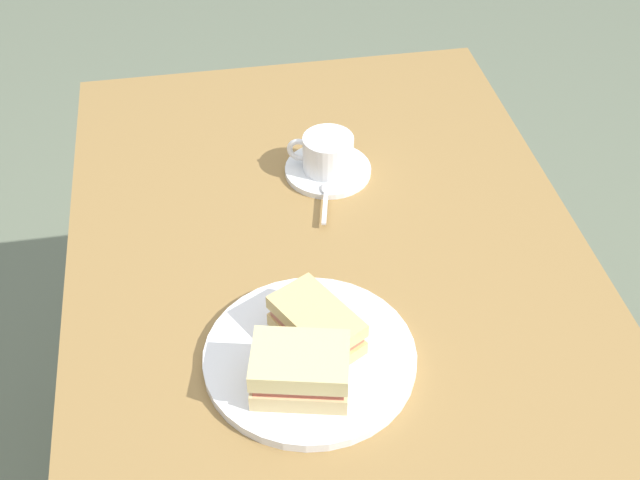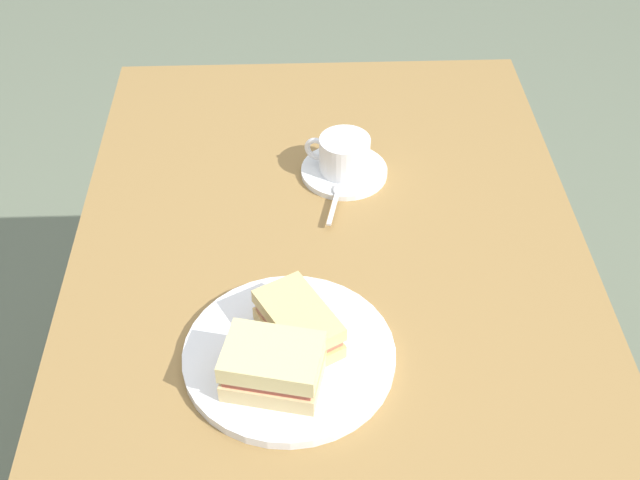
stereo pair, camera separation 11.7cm
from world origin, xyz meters
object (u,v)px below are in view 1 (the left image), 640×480
at_px(spoon, 326,196).
at_px(sandwich_front, 317,325).
at_px(sandwich_back, 300,370).
at_px(dining_table, 326,281).
at_px(sandwich_plate, 310,357).
at_px(coffee_saucer, 328,170).
at_px(coffee_cup, 327,152).

bearing_deg(spoon, sandwich_front, -12.54).
bearing_deg(sandwich_back, spoon, 165.02).
relative_size(dining_table, sandwich_back, 7.75).
bearing_deg(spoon, sandwich_plate, -13.87).
height_order(dining_table, spoon, spoon).
bearing_deg(sandwich_front, sandwich_plate, -28.66).
relative_size(dining_table, coffee_saucer, 7.29).
height_order(dining_table, coffee_saucer, coffee_saucer).
relative_size(dining_table, sandwich_plate, 3.76).
height_order(sandwich_plate, coffee_cup, coffee_cup).
xyz_separation_m(sandwich_plate, spoon, (-0.31, 0.08, 0.01)).
xyz_separation_m(coffee_saucer, coffee_cup, (-0.00, -0.00, 0.04)).
height_order(dining_table, sandwich_front, sandwich_front).
relative_size(sandwich_front, spoon, 1.42).
bearing_deg(coffee_cup, sandwich_front, -12.34).
xyz_separation_m(sandwich_plate, sandwich_front, (-0.02, 0.01, 0.03)).
bearing_deg(sandwich_plate, coffee_saucer, 166.33).
distance_m(coffee_saucer, coffee_cup, 0.04).
relative_size(sandwich_front, coffee_saucer, 0.99).
xyz_separation_m(sandwich_back, coffee_cup, (-0.43, 0.11, -0.00)).
height_order(sandwich_back, coffee_cup, sandwich_back).
distance_m(dining_table, coffee_cup, 0.21).
bearing_deg(coffee_cup, dining_table, -10.45).
xyz_separation_m(sandwich_back, spoon, (-0.36, 0.10, -0.03)).
relative_size(sandwich_plate, sandwich_back, 2.06).
distance_m(sandwich_plate, coffee_cup, 0.40).
bearing_deg(sandwich_plate, sandwich_back, -21.77).
xyz_separation_m(sandwich_back, coffee_saucer, (-0.43, 0.11, -0.04)).
distance_m(dining_table, coffee_saucer, 0.19).
height_order(coffee_saucer, spoon, spoon).
bearing_deg(dining_table, coffee_saucer, 168.97).
distance_m(dining_table, sandwich_back, 0.31).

